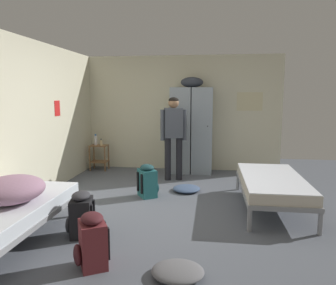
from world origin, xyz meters
TOP-DOWN VIEW (x-y plane):
  - ground_plane at (0.00, 0.00)m, footprint 8.24×8.24m
  - room_backdrop at (-1.17, 1.20)m, footprint 4.40×5.21m
  - locker_bank at (0.24, 2.30)m, footprint 0.90×0.55m
  - shelf_unit at (-1.84, 2.23)m, footprint 0.38×0.30m
  - bed_right at (1.59, 0.12)m, footprint 0.90×1.90m
  - bed_left_front at (-1.59, -1.49)m, footprint 0.90×1.90m
  - bedding_heap at (-1.55, -1.49)m, footprint 0.71×0.79m
  - person_traveler at (-0.07, 1.58)m, footprint 0.51×0.29m
  - water_bottle at (-1.92, 2.25)m, footprint 0.07×0.07m
  - lotion_bottle at (-1.77, 2.19)m, footprint 0.05×0.05m
  - backpack_black at (-0.87, -1.20)m, footprint 0.38×0.36m
  - backpack_maroon at (-0.48, -1.87)m, footprint 0.41×0.40m
  - backpack_teal at (-0.36, 0.43)m, footprint 0.41×0.40m
  - clothes_pile_denim at (0.26, 0.83)m, footprint 0.48×0.51m
  - clothes_pile_grey at (0.39, -1.95)m, footprint 0.50×0.45m

SIDE VIEW (x-z plane):
  - ground_plane at x=0.00m, z-range 0.00..0.00m
  - clothes_pile_denim at x=0.26m, z-range 0.00..0.09m
  - clothes_pile_grey at x=0.39m, z-range 0.00..0.11m
  - backpack_black at x=-0.87m, z-range -0.02..0.53m
  - backpack_maroon at x=-0.48m, z-range -0.02..0.53m
  - backpack_teal at x=-0.36m, z-range -0.02..0.53m
  - shelf_unit at x=-1.84m, z-range 0.06..0.63m
  - bed_right at x=1.59m, z-range 0.14..0.63m
  - bed_left_front at x=-1.59m, z-range 0.14..0.63m
  - lotion_bottle at x=-1.77m, z-range 0.56..0.71m
  - bedding_heap at x=-1.55m, z-range 0.49..0.78m
  - water_bottle at x=-1.92m, z-range 0.56..0.81m
  - locker_bank at x=0.24m, z-range -0.07..2.00m
  - person_traveler at x=-0.07m, z-range 0.17..1.82m
  - room_backdrop at x=-1.17m, z-range 0.00..2.56m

